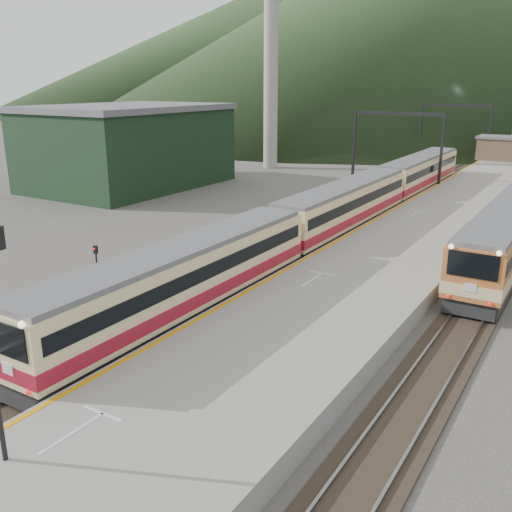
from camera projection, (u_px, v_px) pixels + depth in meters
The scene contains 12 objects.
track_main at pixel (367, 220), 46.68m from camera, with size 2.60×200.00×0.23m.
track_far at pixel (312, 213), 49.18m from camera, with size 2.60×200.00×0.23m.
platform at pixel (430, 229), 42.12m from camera, with size 8.00×100.00×1.00m, color gray.
gantry_near at pixel (397, 136), 58.71m from camera, with size 9.55×0.25×8.00m.
gantry_far at pixel (455, 122), 79.09m from camera, with size 9.55×0.25×8.00m.
warehouse at pixel (128, 146), 61.07m from camera, with size 14.50×20.50×8.60m.
smokestack at pixel (271, 48), 71.24m from camera, with size 1.80×1.80×30.00m, color #9E998E.
hill_a at pixel (425, 19), 180.16m from camera, with size 180.00×180.00×60.00m, color #24421F.
hill_d at pixel (281, 44), 261.64m from camera, with size 200.00×200.00×55.00m, color #24421F.
main_train at pixel (345, 209), 42.18m from camera, with size 2.77×56.90×3.38m.
short_signal_b at pixel (243, 241), 35.37m from camera, with size 0.27×0.24×2.27m.
short_signal_c at pixel (96, 260), 31.60m from camera, with size 0.25×0.21×2.27m.
Camera 1 is at (16.02, -3.55, 10.91)m, focal length 40.00 mm.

